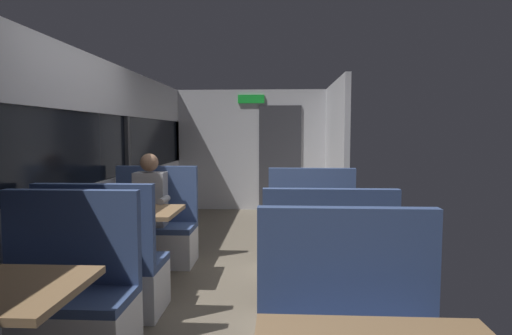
% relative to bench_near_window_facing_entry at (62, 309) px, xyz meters
% --- Properties ---
extents(ground_plane, '(3.30, 9.20, 0.02)m').
position_rel_bench_near_window_facing_entry_xyz_m(ground_plane, '(0.89, 1.39, -0.34)').
color(ground_plane, '#665B4C').
extents(carriage_window_panel_left, '(0.09, 8.48, 2.30)m').
position_rel_bench_near_window_facing_entry_xyz_m(carriage_window_panel_left, '(-0.56, 1.39, 0.78)').
color(carriage_window_panel_left, '#B2B2B7').
rests_on(carriage_window_panel_left, ground_plane).
extents(carriage_end_bulkhead, '(2.90, 0.11, 2.30)m').
position_rel_bench_near_window_facing_entry_xyz_m(carriage_end_bulkhead, '(0.95, 5.59, 0.81)').
color(carriage_end_bulkhead, '#B2B2B7').
rests_on(carriage_end_bulkhead, ground_plane).
extents(carriage_aisle_panel_right, '(0.08, 2.40, 2.30)m').
position_rel_bench_near_window_facing_entry_xyz_m(carriage_aisle_panel_right, '(2.34, 4.39, 0.82)').
color(carriage_aisle_panel_right, '#B2B2B7').
rests_on(carriage_aisle_panel_right, ground_plane).
extents(bench_near_window_facing_entry, '(0.95, 0.50, 1.10)m').
position_rel_bench_near_window_facing_entry_xyz_m(bench_near_window_facing_entry, '(0.00, 0.00, 0.00)').
color(bench_near_window_facing_entry, silver).
rests_on(bench_near_window_facing_entry, ground_plane).
extents(dining_table_mid_window, '(0.90, 0.70, 0.74)m').
position_rel_bench_near_window_facing_entry_xyz_m(dining_table_mid_window, '(0.00, 1.39, 0.31)').
color(dining_table_mid_window, '#9E9EA3').
rests_on(dining_table_mid_window, ground_plane).
extents(bench_mid_window_facing_end, '(0.95, 0.50, 1.10)m').
position_rel_bench_near_window_facing_entry_xyz_m(bench_mid_window_facing_end, '(0.00, 0.69, 0.00)').
color(bench_mid_window_facing_end, silver).
rests_on(bench_mid_window_facing_end, ground_plane).
extents(bench_mid_window_facing_entry, '(0.95, 0.50, 1.10)m').
position_rel_bench_near_window_facing_entry_xyz_m(bench_mid_window_facing_entry, '(0.00, 2.09, 0.00)').
color(bench_mid_window_facing_entry, silver).
rests_on(bench_mid_window_facing_entry, ground_plane).
extents(dining_table_rear_aisle, '(0.90, 0.70, 0.74)m').
position_rel_bench_near_window_facing_entry_xyz_m(dining_table_rear_aisle, '(1.79, 1.19, 0.31)').
color(dining_table_rear_aisle, '#9E9EA3').
rests_on(dining_table_rear_aisle, ground_plane).
extents(bench_rear_aisle_facing_end, '(0.95, 0.50, 1.10)m').
position_rel_bench_near_window_facing_entry_xyz_m(bench_rear_aisle_facing_end, '(1.79, 0.49, 0.00)').
color(bench_rear_aisle_facing_end, silver).
rests_on(bench_rear_aisle_facing_end, ground_plane).
extents(bench_rear_aisle_facing_entry, '(0.95, 0.50, 1.10)m').
position_rel_bench_near_window_facing_entry_xyz_m(bench_rear_aisle_facing_entry, '(1.79, 1.89, 0.00)').
color(bench_rear_aisle_facing_entry, silver).
rests_on(bench_rear_aisle_facing_entry, ground_plane).
extents(seated_passenger, '(0.47, 0.55, 1.26)m').
position_rel_bench_near_window_facing_entry_xyz_m(seated_passenger, '(0.00, 2.02, 0.21)').
color(seated_passenger, '#26262D').
rests_on(seated_passenger, ground_plane).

